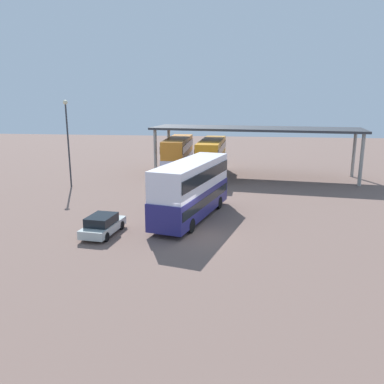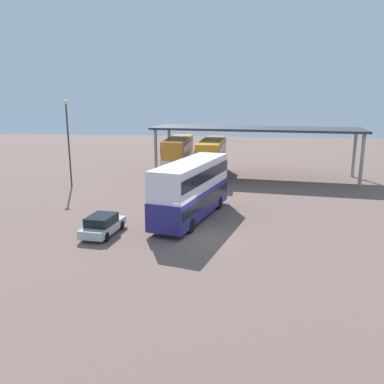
{
  "view_description": "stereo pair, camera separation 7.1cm",
  "coord_description": "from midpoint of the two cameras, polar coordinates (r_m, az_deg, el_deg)",
  "views": [
    {
      "loc": [
        2.82,
        -23.91,
        8.72
      ],
      "look_at": [
        -0.74,
        3.92,
        2.0
      ],
      "focal_mm": 36.43,
      "sensor_mm": 36.0,
      "label": 1
    },
    {
      "loc": [
        2.89,
        -23.9,
        8.72
      ],
      "look_at": [
        -0.74,
        3.92,
        2.0
      ],
      "focal_mm": 36.43,
      "sensor_mm": 36.0,
      "label": 2
    }
  ],
  "objects": [
    {
      "name": "ground_plane",
      "position": [
        25.6,
        0.46,
        -6.44
      ],
      "size": [
        140.0,
        140.0,
        0.0
      ],
      "primitive_type": "plane",
      "color": "#725950"
    },
    {
      "name": "double_decker_main",
      "position": [
        28.77,
        -0.06,
        0.69
      ],
      "size": [
        4.86,
        10.49,
        4.3
      ],
      "rotation": [
        0.0,
        0.0,
        1.33
      ],
      "color": "navy",
      "rests_on": "ground_plane"
    },
    {
      "name": "parked_hatchback",
      "position": [
        26.29,
        -13.02,
        -4.71
      ],
      "size": [
        2.05,
        3.98,
        1.35
      ],
      "rotation": [
        0.0,
        0.0,
        1.46
      ],
      "color": "#B3BEBA",
      "rests_on": "ground_plane"
    },
    {
      "name": "double_decker_near_canopy",
      "position": [
        46.91,
        -2.11,
        5.61
      ],
      "size": [
        2.7,
        10.29,
        4.22
      ],
      "rotation": [
        0.0,
        0.0,
        1.59
      ],
      "color": "white",
      "rests_on": "ground_plane"
    },
    {
      "name": "double_decker_mid_row",
      "position": [
        44.78,
        2.84,
        5.22
      ],
      "size": [
        2.81,
        10.72,
        4.21
      ],
      "rotation": [
        0.0,
        0.0,
        1.54
      ],
      "color": "white",
      "rests_on": "ground_plane"
    },
    {
      "name": "depot_canopy",
      "position": [
        44.91,
        9.17,
        8.9
      ],
      "size": [
        23.81,
        9.01,
        5.59
      ],
      "rotation": [
        0.0,
        0.0,
        -0.12
      ],
      "color": "#33353A",
      "rests_on": "ground_plane"
    },
    {
      "name": "lamppost_tall",
      "position": [
        40.82,
        -17.8,
        8.11
      ],
      "size": [
        0.44,
        0.44,
        8.63
      ],
      "color": "#33353A",
      "rests_on": "ground_plane"
    }
  ]
}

